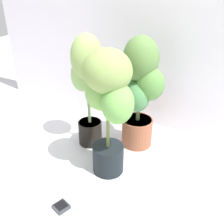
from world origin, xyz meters
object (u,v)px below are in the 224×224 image
object	(u,v)px
potted_plant_back_left	(87,80)
hygrometer_box	(61,207)
potted_plant_center	(109,100)
potted_plant_back_center	(139,87)

from	to	relation	value
potted_plant_back_left	hygrometer_box	distance (m)	0.86
potted_plant_back_left	potted_plant_center	xyz separation A→B (m)	(0.31, -0.23, 0.01)
potted_plant_back_left	potted_plant_center	world-z (taller)	potted_plant_back_left
potted_plant_back_left	hygrometer_box	size ratio (longest dim) A/B	8.51
potted_plant_back_left	hygrometer_box	bearing A→B (deg)	-71.29
potted_plant_back_center	hygrometer_box	bearing A→B (deg)	-98.64
hygrometer_box	potted_plant_center	bearing A→B (deg)	6.99
potted_plant_back_left	potted_plant_center	bearing A→B (deg)	-36.86
potted_plant_center	hygrometer_box	size ratio (longest dim) A/B	8.37
potted_plant_back_left	potted_plant_back_center	xyz separation A→B (m)	(0.34, 0.15, -0.05)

